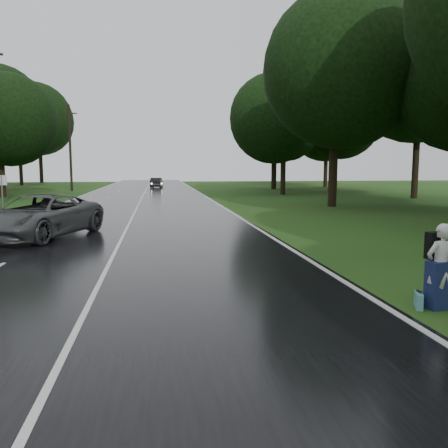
% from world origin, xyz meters
% --- Properties ---
extents(ground, '(160.00, 160.00, 0.00)m').
position_xyz_m(ground, '(0.00, 0.00, 0.00)').
color(ground, '#264C16').
rests_on(ground, ground).
extents(road, '(12.00, 140.00, 0.04)m').
position_xyz_m(road, '(0.00, 20.00, 0.02)').
color(road, black).
rests_on(road, ground).
extents(lane_center, '(0.12, 140.00, 0.01)m').
position_xyz_m(lane_center, '(0.00, 20.00, 0.04)').
color(lane_center, silver).
rests_on(lane_center, road).
extents(grey_car, '(4.72, 6.58, 1.66)m').
position_xyz_m(grey_car, '(-3.19, 8.26, 0.87)').
color(grey_car, '#464A4B').
rests_on(grey_car, road).
extents(far_car, '(1.77, 4.12, 1.32)m').
position_xyz_m(far_car, '(1.29, 52.00, 0.70)').
color(far_car, black).
rests_on(far_car, road).
extents(hitchhiker, '(0.67, 0.62, 1.70)m').
position_xyz_m(hitchhiker, '(6.85, -2.36, 0.79)').
color(hitchhiker, silver).
rests_on(hitchhiker, ground).
extents(suitcase, '(0.30, 0.45, 0.31)m').
position_xyz_m(suitcase, '(6.48, -2.29, 0.16)').
color(suitcase, '#559BA6').
rests_on(suitcase, ground).
extents(utility_pole_far, '(1.80, 0.28, 9.87)m').
position_xyz_m(utility_pole_far, '(-8.50, 45.41, 0.00)').
color(utility_pole_far, black).
rests_on(utility_pole_far, ground).
extents(road_sign_b, '(0.56, 0.10, 2.33)m').
position_xyz_m(road_sign_b, '(-7.20, 16.79, 0.00)').
color(road_sign_b, white).
rests_on(road_sign_b, ground).
extents(tree_left_e, '(7.51, 7.51, 11.73)m').
position_xyz_m(tree_left_e, '(-12.87, 35.00, 0.00)').
color(tree_left_e, black).
rests_on(tree_left_e, ground).
extents(tree_left_f, '(11.13, 11.13, 17.39)m').
position_xyz_m(tree_left_f, '(-17.33, 49.12, 0.00)').
color(tree_left_f, black).
rests_on(tree_left_f, ground).
extents(tree_right_d, '(10.18, 10.18, 15.90)m').
position_xyz_m(tree_right_d, '(13.63, 20.78, 0.00)').
color(tree_right_d, black).
rests_on(tree_right_d, ground).
extents(tree_right_e, '(8.16, 8.16, 12.76)m').
position_xyz_m(tree_right_e, '(14.01, 35.19, 0.00)').
color(tree_right_e, black).
rests_on(tree_right_e, ground).
extents(tree_right_f, '(8.26, 8.26, 12.91)m').
position_xyz_m(tree_right_f, '(16.01, 46.84, 0.00)').
color(tree_right_f, black).
rests_on(tree_right_f, ground).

